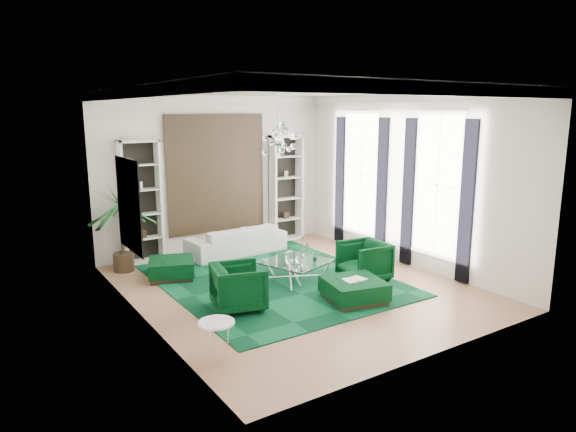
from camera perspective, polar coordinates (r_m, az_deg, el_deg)
floor at (r=10.28m, az=0.69°, el=-7.88°), size 6.00×7.00×0.02m
ceiling at (r=9.70m, az=0.75°, el=13.90°), size 6.00×7.00×0.02m
wall_back at (r=12.85m, az=-8.07°, el=4.69°), size 6.00×0.02×3.80m
wall_front at (r=7.22m, az=16.44°, el=-1.04°), size 6.00×0.02×3.80m
wall_left at (r=8.53m, az=-16.32°, el=0.87°), size 0.02×7.00×3.80m
wall_right at (r=11.74m, az=13.04°, el=3.87°), size 0.02×7.00×3.80m
crown_molding at (r=9.70m, az=0.74°, el=13.25°), size 6.00×7.00×0.18m
ceiling_medallion at (r=9.95m, az=-0.25°, el=13.62°), size 0.90×0.90×0.05m
tapestry at (r=12.80m, az=-7.97°, el=4.67°), size 2.50×0.06×2.80m
shelving_left at (r=12.04m, az=-16.01°, el=1.49°), size 0.90×0.38×2.80m
shelving_right at (r=13.68m, az=-0.23°, el=3.11°), size 0.90×0.38×2.80m
painting at (r=9.12m, az=-17.17°, el=1.17°), size 0.04×1.30×1.60m
window_near at (r=11.13m, az=16.30°, el=3.29°), size 0.03×1.10×2.90m
curtain_near_a at (r=10.66m, az=19.27°, el=1.39°), size 0.07×0.30×3.25m
curtain_near_b at (r=11.66m, az=13.22°, el=2.56°), size 0.07×0.30×3.25m
window_far at (r=12.80m, az=8.13°, el=4.67°), size 0.03×1.10×2.90m
curtain_far_a at (r=12.24m, az=10.38°, el=3.10°), size 0.07×0.30×3.25m
curtain_far_b at (r=13.40m, az=5.79°, el=3.96°), size 0.07×0.30×3.25m
rug at (r=10.64m, az=-1.69°, el=-7.09°), size 4.20×5.00×0.02m
sofa at (r=12.49m, az=-5.77°, el=-2.69°), size 2.45×1.08×0.70m
armchair_left at (r=9.08m, az=-5.51°, el=-7.84°), size 1.09×1.07×0.81m
armchair_right at (r=10.65m, az=8.44°, el=-4.96°), size 0.98×0.96×0.81m
coffee_table at (r=10.59m, az=0.91°, el=-6.07°), size 1.53×1.53×0.41m
ottoman_side at (r=10.99m, az=-12.83°, el=-5.74°), size 1.15×1.15×0.40m
ottoman_front at (r=9.55m, az=7.33°, el=-8.20°), size 1.20×1.20×0.40m
book at (r=9.48m, az=7.36°, el=-6.98°), size 0.42×0.28×0.03m
side_table at (r=7.54m, az=-7.91°, el=-13.39°), size 0.63×0.63×0.50m
palm at (r=11.51m, az=-18.08°, el=-0.10°), size 1.52×1.52×2.40m
chandelier at (r=9.80m, az=-1.03°, el=8.27°), size 1.03×1.03×0.72m
table_plant at (r=10.46m, az=3.05°, el=-4.43°), size 0.16×0.14×0.24m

